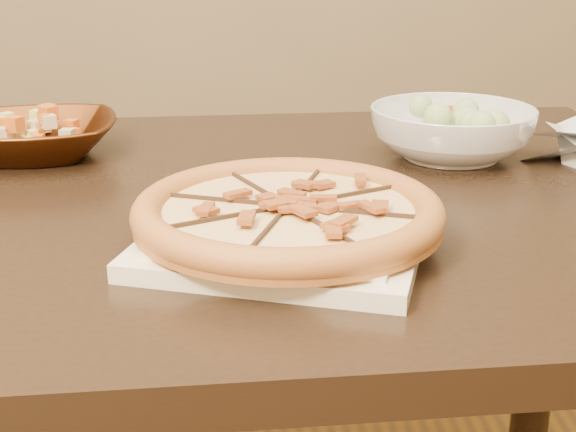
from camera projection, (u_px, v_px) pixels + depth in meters
name	position (u px, v px, depth m)	size (l,w,h in m)	color
dining_table	(191.00, 276.00, 0.99)	(1.39, 0.95, 0.75)	black
plate	(288.00, 234.00, 0.80)	(0.33, 0.33, 0.02)	#FFF3CE
pizza	(288.00, 212.00, 0.79)	(0.31, 0.31, 0.03)	#B85D31
bronze_bowl	(37.00, 138.00, 1.10)	(0.22, 0.22, 0.05)	#50270E
mixed_dish	(33.00, 109.00, 1.09)	(0.10, 0.11, 0.03)	tan
salad_bowl	(452.00, 133.00, 1.10)	(0.22, 0.22, 0.07)	white
salad	(453.00, 95.00, 1.08)	(0.10, 0.11, 0.04)	#BACF84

